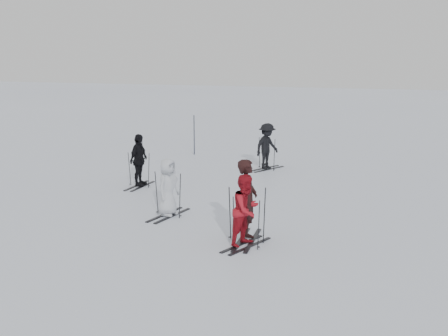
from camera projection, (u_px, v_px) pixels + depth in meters
name	position (u px, v px, depth m)	size (l,w,h in m)	color
ground	(213.00, 208.00, 16.28)	(120.00, 120.00, 0.00)	silver
skier_near_dark	(247.00, 201.00, 13.26)	(0.71, 0.47, 1.95)	black
skier_red	(246.00, 211.00, 12.94)	(0.81, 0.63, 1.67)	maroon
skier_grey	(168.00, 188.00, 15.38)	(0.77, 0.50, 1.58)	silver
skier_uphill_left	(139.00, 161.00, 18.80)	(1.03, 0.43, 1.75)	black
skier_uphill_far	(267.00, 147.00, 21.64)	(1.14, 0.65, 1.76)	black
skis_near_dark	(247.00, 213.00, 13.32)	(0.99, 1.87, 1.36)	black
skis_red	(246.00, 221.00, 12.99)	(0.85, 1.61, 1.18)	black
skis_grey	(168.00, 193.00, 15.41)	(0.92, 1.74, 1.27)	black
skis_uphill_left	(139.00, 169.00, 18.86)	(0.87, 1.64, 1.20)	black
skis_uphill_far	(267.00, 153.00, 21.69)	(0.91, 1.72, 1.26)	black
piste_marker	(194.00, 135.00, 24.81)	(0.04, 0.04, 1.75)	black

